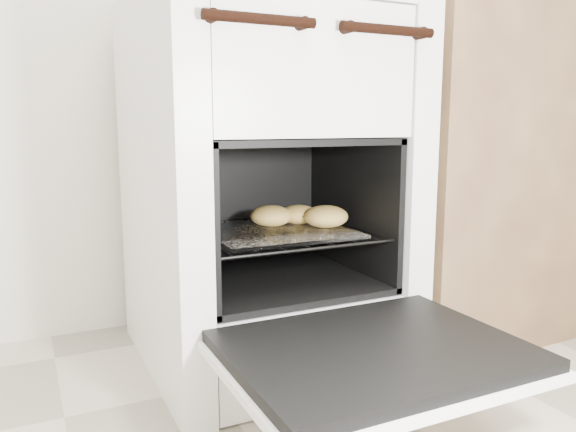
% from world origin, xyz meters
% --- Properties ---
extents(stove, '(0.62, 0.69, 0.95)m').
position_xyz_m(stove, '(0.19, 1.15, 0.47)').
color(stove, white).
rests_on(stove, ground).
extents(oven_door, '(0.56, 0.43, 0.04)m').
position_xyz_m(oven_door, '(0.19, 0.63, 0.21)').
color(oven_door, black).
rests_on(oven_door, stove).
extents(oven_rack, '(0.45, 0.43, 0.01)m').
position_xyz_m(oven_rack, '(0.19, 1.09, 0.36)').
color(oven_rack, black).
rests_on(oven_rack, stove).
extents(foil_sheet, '(0.35, 0.31, 0.01)m').
position_xyz_m(foil_sheet, '(0.19, 1.07, 0.36)').
color(foil_sheet, white).
rests_on(foil_sheet, oven_rack).
extents(baked_rolls, '(0.26, 0.22, 0.06)m').
position_xyz_m(baked_rolls, '(0.27, 1.09, 0.40)').
color(baked_rolls, tan).
rests_on(baked_rolls, foil_sheet).
extents(counter, '(0.99, 0.68, 0.97)m').
position_xyz_m(counter, '(1.02, 1.19, 0.48)').
color(counter, brown).
rests_on(counter, ground).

